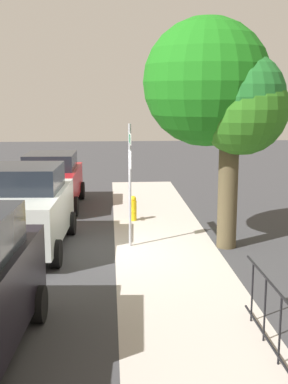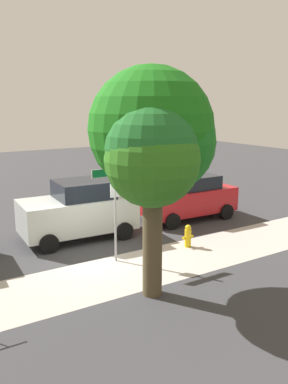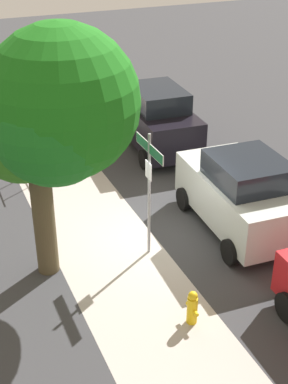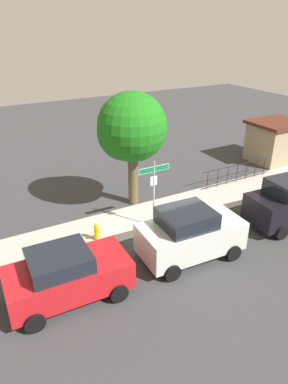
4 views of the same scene
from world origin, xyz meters
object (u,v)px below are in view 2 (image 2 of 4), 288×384
at_px(street_sign, 115,192).
at_px(shade_tree, 154,140).
at_px(car_red, 188,197).
at_px(car_silver, 79,210).
at_px(fire_hydrant, 188,236).

height_order(street_sign, shade_tree, shade_tree).
height_order(shade_tree, car_red, shade_tree).
height_order(street_sign, car_silver, street_sign).
bearing_deg(shade_tree, car_red, -135.50).
bearing_deg(fire_hydrant, shade_tree, 36.51).
bearing_deg(street_sign, car_silver, -88.35).
xyz_separation_m(street_sign, car_red, (-4.79, -2.55, -1.25)).
relative_size(street_sign, car_silver, 0.76).
relative_size(street_sign, fire_hydrant, 4.03).
height_order(street_sign, car_red, street_sign).
bearing_deg(car_silver, street_sign, 94.67).
xyz_separation_m(street_sign, shade_tree, (0.06, 2.21, 1.72)).
xyz_separation_m(shade_tree, fire_hydrant, (-2.72, -2.01, -3.51)).
bearing_deg(car_silver, car_red, -177.84).
distance_m(street_sign, fire_hydrant, 3.21).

